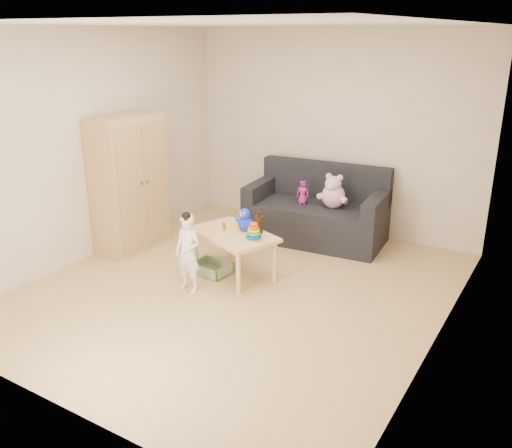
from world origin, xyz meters
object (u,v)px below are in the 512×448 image
Objects in this scene: play_table at (234,254)px; toddler at (188,254)px; sofa at (315,222)px; wardrobe at (129,183)px.

play_table is 0.61m from toddler.
sofa is 2.04m from toddler.
toddler is at bearing -109.05° from sofa.
wardrobe is at bearing -148.04° from sofa.
wardrobe is 2.36m from sofa.
play_table is at bearing -107.07° from sofa.
sofa is (1.83, 1.38, -0.57)m from wardrobe.
sofa is at bearing 78.03° from play_table.
play_table is at bearing 72.16° from toddler.
toddler is (-0.19, -0.55, 0.16)m from play_table.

